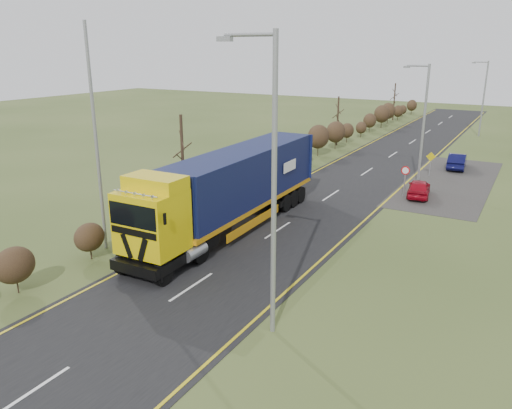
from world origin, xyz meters
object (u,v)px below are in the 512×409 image
object	(u,v)px
lorry	(232,186)
streetlight_near	(270,176)
car_blue_sedan	(457,161)
speed_sign	(405,176)
car_red_hatchback	(419,188)

from	to	relation	value
lorry	streetlight_near	distance (m)	11.06
car_blue_sedan	speed_sign	distance (m)	10.78
lorry	streetlight_near	bearing A→B (deg)	-51.74
car_blue_sedan	car_red_hatchback	bearing A→B (deg)	79.96
lorry	car_red_hatchback	bearing A→B (deg)	56.17
car_red_hatchback	speed_sign	world-z (taller)	speed_sign
lorry	speed_sign	distance (m)	13.33
streetlight_near	speed_sign	bearing A→B (deg)	90.18
lorry	car_blue_sedan	world-z (taller)	lorry
car_red_hatchback	car_blue_sedan	world-z (taller)	car_blue_sedan
car_red_hatchback	speed_sign	distance (m)	1.32
lorry	streetlight_near	size ratio (longest dim) A/B	1.56
lorry	streetlight_near	xyz separation A→B (m)	(6.74, -8.17, 3.19)
car_red_hatchback	speed_sign	size ratio (longest dim) A/B	1.67
speed_sign	car_red_hatchback	bearing A→B (deg)	24.60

